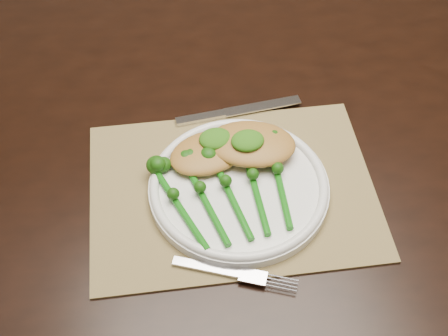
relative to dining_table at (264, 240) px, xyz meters
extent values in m
plane|color=#51321C|center=(0.04, 0.01, -0.38)|extent=(4.00, 4.00, 0.00)
cube|color=black|center=(0.00, 0.00, 0.35)|extent=(1.70, 1.10, 0.04)
cube|color=olive|center=(-0.10, -0.14, 0.37)|extent=(0.44, 0.34, 0.00)
cylinder|color=white|center=(-0.10, -0.14, 0.38)|extent=(0.26, 0.26, 0.02)
torus|color=white|center=(-0.10, -0.14, 0.39)|extent=(0.26, 0.26, 0.01)
cube|color=silver|center=(-0.12, 0.01, 0.38)|extent=(0.08, 0.02, 0.01)
cube|color=silver|center=(-0.02, 0.01, 0.38)|extent=(0.13, 0.02, 0.00)
cube|color=silver|center=(-0.17, -0.26, 0.38)|extent=(0.09, 0.05, 0.01)
ellipsoid|color=#AE7A32|center=(-0.13, -0.08, 0.40)|extent=(0.13, 0.11, 0.02)
ellipsoid|color=#AE7A32|center=(-0.06, -0.09, 0.41)|extent=(0.15, 0.13, 0.03)
ellipsoid|color=#1C4E0B|center=(-0.11, -0.07, 0.42)|extent=(0.05, 0.04, 0.02)
ellipsoid|color=#1C4E0B|center=(-0.07, -0.09, 0.43)|extent=(0.05, 0.04, 0.02)
camera|label=1|loc=(-0.24, -0.68, 1.10)|focal=50.00mm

